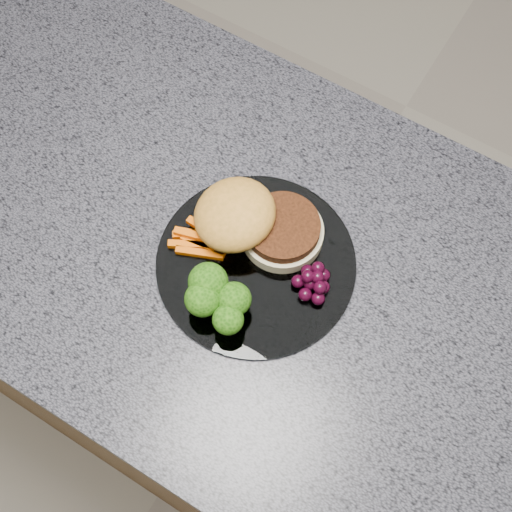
# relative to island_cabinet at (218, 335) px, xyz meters

# --- Properties ---
(island_cabinet) EXTENTS (1.20, 0.60, 0.86)m
(island_cabinet) POSITION_rel_island_cabinet_xyz_m (0.00, 0.00, 0.00)
(island_cabinet) COLOR brown
(island_cabinet) RESTS_ON ground
(countertop) EXTENTS (1.20, 0.60, 0.04)m
(countertop) POSITION_rel_island_cabinet_xyz_m (0.00, 0.00, 0.45)
(countertop) COLOR #4B4B55
(countertop) RESTS_ON island_cabinet
(plate) EXTENTS (0.26, 0.26, 0.01)m
(plate) POSITION_rel_island_cabinet_xyz_m (0.09, -0.01, 0.47)
(plate) COLOR white
(plate) RESTS_ON countertop
(burger) EXTENTS (0.20, 0.16, 0.06)m
(burger) POSITION_rel_island_cabinet_xyz_m (0.06, 0.03, 0.50)
(burger) COLOR #C5B98B
(burger) RESTS_ON plate
(carrot_sticks) EXTENTS (0.08, 0.06, 0.02)m
(carrot_sticks) POSITION_rel_island_cabinet_xyz_m (0.01, -0.02, 0.48)
(carrot_sticks) COLOR #DD5903
(carrot_sticks) RESTS_ON plate
(broccoli) EXTENTS (0.09, 0.07, 0.06)m
(broccoli) POSITION_rel_island_cabinet_xyz_m (0.08, -0.09, 0.51)
(broccoli) COLOR olive
(broccoli) RESTS_ON plate
(grape_bunch) EXTENTS (0.05, 0.05, 0.03)m
(grape_bunch) POSITION_rel_island_cabinet_xyz_m (0.17, 0.00, 0.49)
(grape_bunch) COLOR black
(grape_bunch) RESTS_ON plate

